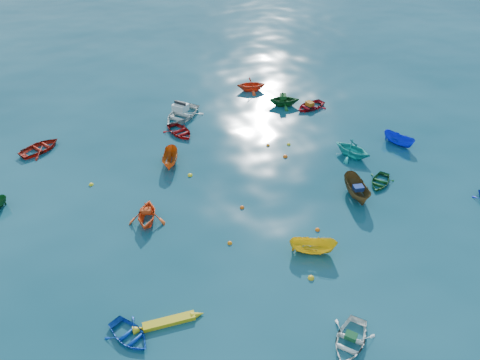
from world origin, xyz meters
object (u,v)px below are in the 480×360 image
object	(u,v)px
kayak_yellow	(169,323)
dinghy_blue_sw	(130,337)
motorboat_white	(181,118)
dinghy_white_near	(349,343)

from	to	relation	value
kayak_yellow	dinghy_blue_sw	bearing A→B (deg)	97.28
kayak_yellow	motorboat_white	world-z (taller)	motorboat_white
dinghy_white_near	kayak_yellow	world-z (taller)	dinghy_white_near
dinghy_white_near	dinghy_blue_sw	bearing A→B (deg)	-154.08
kayak_yellow	motorboat_white	size ratio (longest dim) A/B	0.80
motorboat_white	kayak_yellow	bearing A→B (deg)	-58.14
dinghy_blue_sw	motorboat_white	size ratio (longest dim) A/B	0.61
dinghy_blue_sw	kayak_yellow	bearing A→B (deg)	-23.87
dinghy_white_near	kayak_yellow	xyz separation A→B (m)	(-8.00, 4.40, 0.00)
dinghy_white_near	motorboat_white	xyz separation A→B (m)	(-1.55, 25.39, 0.00)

